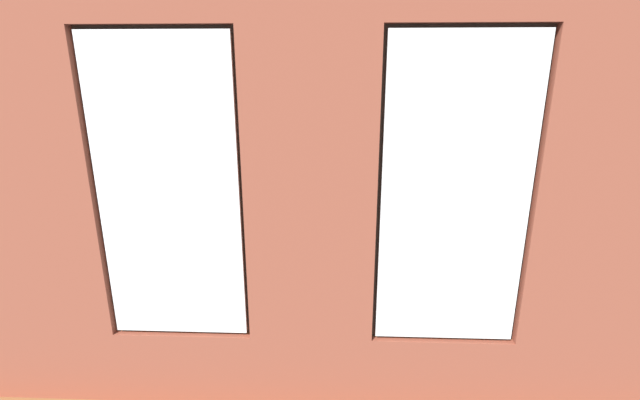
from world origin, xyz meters
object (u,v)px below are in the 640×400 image
(couch_left, at_px, (519,259))
(potted_plant_between_couches, at_px, (422,300))
(potted_plant_mid_room_small, at_px, (358,204))
(media_console, at_px, (121,246))
(remote_silver, at_px, (341,230))
(remote_black, at_px, (305,231))
(papasan_chair, at_px, (270,196))
(potted_plant_foreground_right, at_px, (194,174))
(potted_plant_by_left_couch, at_px, (458,218))
(couch_by_window, at_px, (283,321))
(potted_plant_corner_far_left, at_px, (615,297))
(candle_jar, at_px, (316,231))
(potted_plant_corner_near_left, at_px, (467,174))
(cup_ceramic, at_px, (322,234))
(potted_plant_near_tv, at_px, (115,246))
(tv_flatscreen, at_px, (115,203))
(coffee_table, at_px, (316,238))
(remote_gray, at_px, (288,236))
(potted_plant_beside_window_right, at_px, (43,278))

(couch_left, bearing_deg, potted_plant_between_couches, -41.29)
(potted_plant_mid_room_small, bearing_deg, media_console, 20.00)
(remote_silver, xyz_separation_m, media_console, (3.14, 0.19, -0.22))
(remote_black, xyz_separation_m, potted_plant_between_couches, (-1.27, 2.05, 0.08))
(papasan_chair, height_order, potted_plant_foreground_right, potted_plant_foreground_right)
(couch_left, height_order, potted_plant_mid_room_small, couch_left)
(media_console, relative_size, potted_plant_by_left_couch, 2.20)
(couch_by_window, relative_size, remote_black, 10.28)
(remote_silver, distance_m, potted_plant_corner_far_left, 3.31)
(candle_jar, bearing_deg, couch_left, 170.06)
(couch_left, relative_size, remote_black, 11.63)
(remote_black, distance_m, potted_plant_mid_room_small, 1.36)
(couch_left, relative_size, potted_plant_between_couches, 2.36)
(candle_jar, relative_size, remote_silver, 0.55)
(potted_plant_corner_near_left, relative_size, potted_plant_by_left_couch, 2.25)
(candle_jar, height_order, potted_plant_by_left_couch, potted_plant_by_left_couch)
(cup_ceramic, relative_size, potted_plant_between_couches, 0.13)
(remote_silver, xyz_separation_m, potted_plant_near_tv, (2.60, 1.27, 0.24))
(cup_ceramic, relative_size, potted_plant_mid_room_small, 0.13)
(remote_silver, height_order, potted_plant_by_left_couch, potted_plant_by_left_couch)
(tv_flatscreen, height_order, potted_plant_corner_far_left, potted_plant_corner_far_left)
(coffee_table, bearing_deg, tv_flatscreen, 0.94)
(cup_ceramic, bearing_deg, media_console, -1.40)
(potted_plant_near_tv, bearing_deg, potted_plant_corner_near_left, -144.37)
(tv_flatscreen, xyz_separation_m, potted_plant_corner_near_left, (-5.57, -2.52, -0.12))
(candle_jar, xyz_separation_m, remote_black, (0.16, -0.10, -0.04))
(coffee_table, bearing_deg, cup_ceramic, 128.71)
(couch_by_window, distance_m, couch_left, 3.24)
(couch_left, xyz_separation_m, cup_ceramic, (2.54, -0.34, 0.18))
(remote_silver, bearing_deg, potted_plant_by_left_couch, 163.87)
(remote_gray, height_order, potted_plant_beside_window_right, potted_plant_beside_window_right)
(papasan_chair, bearing_deg, remote_black, 112.34)
(cup_ceramic, distance_m, tv_flatscreen, 2.91)
(couch_by_window, height_order, potted_plant_mid_room_small, couch_by_window)
(couch_left, height_order, candle_jar, couch_left)
(coffee_table, relative_size, potted_plant_beside_window_right, 0.97)
(tv_flatscreen, xyz_separation_m, potted_plant_beside_window_right, (-0.34, 2.04, -0.11))
(remote_silver, height_order, potted_plant_corner_near_left, potted_plant_corner_near_left)
(candle_jar, xyz_separation_m, potted_plant_corner_far_left, (-2.77, 2.10, 0.20))
(potted_plant_by_left_couch, bearing_deg, media_console, 11.23)
(couch_by_window, xyz_separation_m, potted_plant_beside_window_right, (2.23, 0.09, 0.45))
(papasan_chair, xyz_separation_m, potted_plant_corner_far_left, (-3.74, 4.17, 0.28))
(potted_plant_corner_far_left, relative_size, potted_plant_by_left_couch, 2.29)
(candle_jar, height_order, potted_plant_mid_room_small, potted_plant_mid_room_small)
(remote_gray, bearing_deg, potted_plant_near_tv, -88.54)
(papasan_chair, bearing_deg, potted_plant_between_couches, 117.35)
(couch_by_window, bearing_deg, couch_left, -151.61)
(remote_black, distance_m, potted_plant_between_couches, 2.41)
(remote_black, bearing_deg, potted_plant_corner_near_left, 64.66)
(papasan_chair, bearing_deg, coffee_table, 115.09)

